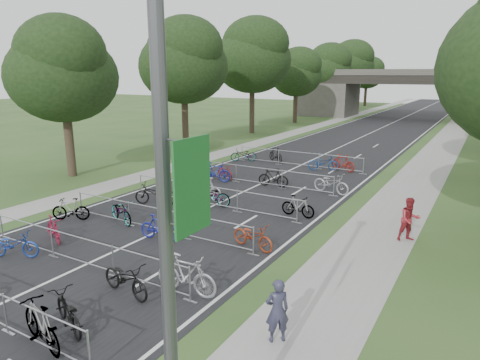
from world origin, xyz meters
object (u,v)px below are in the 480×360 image
(overpass_bridge, at_px, (404,94))
(lamppost, at_px, (169,255))
(pedestrian_a, at_px, (277,311))
(pedestrian_b, at_px, (410,220))

(overpass_bridge, xyz_separation_m, lamppost, (8.33, -63.00, 0.75))
(lamppost, bearing_deg, pedestrian_a, 98.98)
(lamppost, xyz_separation_m, pedestrian_a, (-0.75, 4.77, -3.46))
(lamppost, height_order, pedestrian_a, lamppost)
(pedestrian_a, height_order, pedestrian_b, pedestrian_b)
(pedestrian_b, bearing_deg, pedestrian_a, -138.42)
(pedestrian_a, distance_m, pedestrian_b, 8.71)
(lamppost, distance_m, pedestrian_b, 13.78)
(overpass_bridge, relative_size, lamppost, 3.78)
(overpass_bridge, xyz_separation_m, pedestrian_b, (9.20, -49.67, -2.66))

